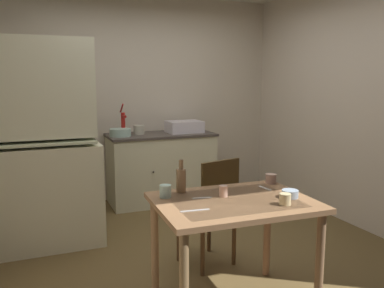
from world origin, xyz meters
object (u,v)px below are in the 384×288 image
(hand_pump, at_px, (123,122))
(serving_bowl_wide, at_px, (290,194))
(glass_bottle, at_px, (181,179))
(dining_table, at_px, (233,215))
(chair_far_side, at_px, (211,209))
(hutch_cabinet, at_px, (43,151))
(teacup_mint, at_px, (223,191))
(sink_basin, at_px, (184,126))
(mixing_bowl_counter, at_px, (120,133))

(hand_pump, xyz_separation_m, serving_bowl_wide, (0.55, -2.69, -0.26))
(hand_pump, relative_size, glass_bottle, 1.64)
(dining_table, height_order, chair_far_side, chair_far_side)
(hand_pump, height_order, serving_bowl_wide, hand_pump)
(hutch_cabinet, relative_size, teacup_mint, 25.18)
(sink_basin, relative_size, glass_bottle, 1.85)
(chair_far_side, xyz_separation_m, glass_bottle, (-0.39, -0.31, 0.37))
(glass_bottle, bearing_deg, mixing_bowl_counter, 89.15)
(mixing_bowl_counter, distance_m, glass_bottle, 2.18)
(dining_table, height_order, glass_bottle, glass_bottle)
(hand_pump, distance_m, glass_bottle, 2.29)
(sink_basin, bearing_deg, dining_table, -103.77)
(hutch_cabinet, relative_size, chair_far_side, 2.08)
(hutch_cabinet, relative_size, glass_bottle, 8.18)
(sink_basin, distance_m, chair_far_side, 2.04)
(hand_pump, xyz_separation_m, teacup_mint, (0.14, -2.49, -0.25))
(teacup_mint, bearing_deg, mixing_bowl_counter, 94.76)
(sink_basin, distance_m, dining_table, 2.64)
(hand_pump, height_order, chair_far_side, hand_pump)
(hutch_cabinet, xyz_separation_m, glass_bottle, (0.88, -1.32, -0.04))
(teacup_mint, bearing_deg, chair_far_side, 73.53)
(mixing_bowl_counter, relative_size, glass_bottle, 1.09)
(hand_pump, relative_size, chair_far_side, 0.42)
(glass_bottle, bearing_deg, hutch_cabinet, 123.52)
(sink_basin, bearing_deg, teacup_mint, -104.92)
(mixing_bowl_counter, bearing_deg, dining_table, -84.78)
(dining_table, distance_m, glass_bottle, 0.45)
(hutch_cabinet, distance_m, teacup_mint, 1.90)
(chair_far_side, height_order, teacup_mint, chair_far_side)
(sink_basin, bearing_deg, hutch_cabinet, -152.65)
(chair_far_side, bearing_deg, dining_table, -101.54)
(mixing_bowl_counter, relative_size, dining_table, 0.24)
(chair_far_side, distance_m, serving_bowl_wide, 0.82)
(sink_basin, height_order, serving_bowl_wide, sink_basin)
(teacup_mint, distance_m, glass_bottle, 0.32)
(serving_bowl_wide, height_order, glass_bottle, glass_bottle)
(hutch_cabinet, height_order, hand_pump, hutch_cabinet)
(hutch_cabinet, relative_size, mixing_bowl_counter, 7.51)
(sink_basin, distance_m, serving_bowl_wide, 2.66)
(hutch_cabinet, distance_m, mixing_bowl_counter, 1.25)
(teacup_mint, bearing_deg, hutch_cabinet, 125.81)
(serving_bowl_wide, bearing_deg, hutch_cabinet, 131.34)
(dining_table, xyz_separation_m, teacup_mint, (-0.03, 0.10, 0.15))
(glass_bottle, bearing_deg, dining_table, -50.01)
(mixing_bowl_counter, bearing_deg, serving_bowl_wide, -76.68)
(hand_pump, relative_size, mixing_bowl_counter, 1.51)
(sink_basin, height_order, hand_pump, hand_pump)
(sink_basin, bearing_deg, serving_bowl_wide, -95.15)
(dining_table, bearing_deg, chair_far_side, 78.46)
(mixing_bowl_counter, height_order, chair_far_side, mixing_bowl_counter)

